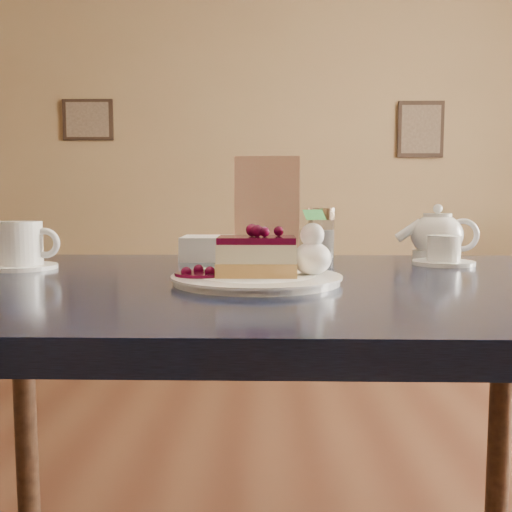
{
  "coord_description": "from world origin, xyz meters",
  "views": [
    {
      "loc": [
        0.26,
        -0.77,
        0.9
      ],
      "look_at": [
        0.24,
        0.05,
        0.82
      ],
      "focal_mm": 40.0,
      "sensor_mm": 36.0,
      "label": 1
    }
  ],
  "objects_px": {
    "main_table": "(257,326)",
    "dessert_plate": "(257,279)",
    "coffee_set": "(22,248)",
    "tea_set": "(438,240)",
    "cheesecake_slice": "(257,256)"
  },
  "relations": [
    {
      "from": "dessert_plate",
      "to": "coffee_set",
      "type": "xyz_separation_m",
      "value": [
        -0.45,
        0.18,
        0.03
      ]
    },
    {
      "from": "dessert_plate",
      "to": "tea_set",
      "type": "relative_size",
      "value": 1.11
    },
    {
      "from": "main_table",
      "to": "coffee_set",
      "type": "distance_m",
      "value": 0.48
    },
    {
      "from": "dessert_plate",
      "to": "cheesecake_slice",
      "type": "distance_m",
      "value": 0.04
    },
    {
      "from": "coffee_set",
      "to": "cheesecake_slice",
      "type": "bearing_deg",
      "value": -21.99
    },
    {
      "from": "tea_set",
      "to": "main_table",
      "type": "bearing_deg",
      "value": -142.17
    },
    {
      "from": "cheesecake_slice",
      "to": "coffee_set",
      "type": "bearing_deg",
      "value": 158.51
    },
    {
      "from": "main_table",
      "to": "cheesecake_slice",
      "type": "bearing_deg",
      "value": -90.0
    },
    {
      "from": "cheesecake_slice",
      "to": "dessert_plate",
      "type": "bearing_deg",
      "value": 90.5
    },
    {
      "from": "coffee_set",
      "to": "tea_set",
      "type": "bearing_deg",
      "value": 11.63
    },
    {
      "from": "main_table",
      "to": "dessert_plate",
      "type": "xyz_separation_m",
      "value": [
        -0.0,
        -0.05,
        0.09
      ]
    },
    {
      "from": "dessert_plate",
      "to": "coffee_set",
      "type": "relative_size",
      "value": 1.82
    },
    {
      "from": "main_table",
      "to": "tea_set",
      "type": "relative_size",
      "value": 5.31
    },
    {
      "from": "main_table",
      "to": "cheesecake_slice",
      "type": "height_order",
      "value": "cheesecake_slice"
    },
    {
      "from": "dessert_plate",
      "to": "main_table",
      "type": "bearing_deg",
      "value": 89.5
    }
  ]
}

